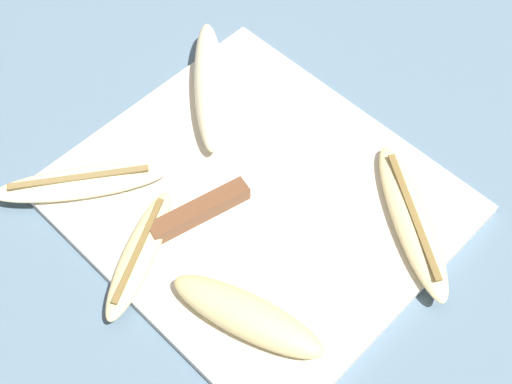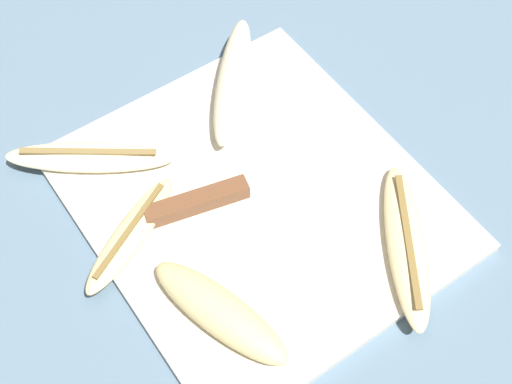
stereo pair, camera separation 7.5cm
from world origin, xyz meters
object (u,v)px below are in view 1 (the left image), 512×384
Objects in this scene: banana_pale_long at (80,183)px; banana_spotted_left at (247,316)px; knife at (218,202)px; banana_bright_far at (209,84)px; banana_ripe_center at (412,220)px; banana_mellow_near at (140,253)px.

banana_spotted_left is at bearing 3.68° from banana_pale_long.
banana_bright_far is (-0.12, 0.10, 0.01)m from knife.
banana_spotted_left is at bearing -36.40° from banana_bright_far.
banana_ripe_center is (0.04, 0.19, -0.00)m from banana_spotted_left.
banana_mellow_near is 0.11m from banana_pale_long.
banana_bright_far reaches higher than banana_spotted_left.
banana_bright_far is at bearing 89.35° from banana_pale_long.
banana_ripe_center is at bearing 4.68° from banana_bright_far.
knife is 0.20m from banana_ripe_center.
knife is 1.36× the size of banana_ripe_center.
banana_spotted_left is at bearing 11.59° from banana_mellow_near.
banana_pale_long is (-0.11, 0.01, 0.00)m from banana_mellow_near.
knife is 0.16m from banana_bright_far.
banana_mellow_near is at bearing -5.57° from banana_pale_long.
knife is 1.48× the size of banana_spotted_left.
banana_spotted_left is 0.92× the size of banana_ripe_center.
banana_pale_long is 1.02× the size of banana_bright_far.
knife is 0.10m from banana_mellow_near.
banana_ripe_center is at bearing 36.86° from banana_pale_long.
banana_spotted_left is 0.29m from banana_bright_far.
banana_mellow_near is 0.92× the size of banana_spotted_left.
banana_mellow_near is (-0.01, -0.10, 0.00)m from knife.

